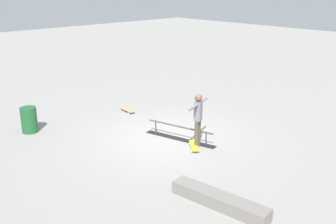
% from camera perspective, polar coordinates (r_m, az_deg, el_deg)
% --- Properties ---
extents(ground_plane, '(60.00, 60.00, 0.00)m').
position_cam_1_polar(ground_plane, '(12.09, 0.03, -3.81)').
color(ground_plane, gray).
extents(grind_rail, '(2.39, 0.81, 0.44)m').
position_cam_1_polar(grind_rail, '(11.92, 1.75, -3.17)').
color(grind_rail, black).
rests_on(grind_rail, ground_plane).
extents(skate_ledge, '(2.31, 0.70, 0.29)m').
position_cam_1_polar(skate_ledge, '(8.64, 7.51, -12.69)').
color(skate_ledge, gray).
rests_on(skate_ledge, ground_plane).
extents(skater_main, '(0.53, 1.23, 1.60)m').
position_cam_1_polar(skater_main, '(11.17, 4.41, -0.67)').
color(skater_main, brown).
rests_on(skater_main, ground_plane).
extents(skateboard_main, '(0.74, 0.67, 0.09)m').
position_cam_1_polar(skateboard_main, '(11.37, 3.82, -4.95)').
color(skateboard_main, yellow).
rests_on(skateboard_main, ground_plane).
extents(loose_skateboard_natural, '(0.81, 0.30, 0.09)m').
position_cam_1_polar(loose_skateboard_natural, '(14.55, -6.05, 0.32)').
color(loose_skateboard_natural, tan).
rests_on(loose_skateboard_natural, ground_plane).
extents(trash_bin, '(0.50, 0.50, 0.82)m').
position_cam_1_polar(trash_bin, '(13.18, -19.65, -1.09)').
color(trash_bin, '#1E592D').
rests_on(trash_bin, ground_plane).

